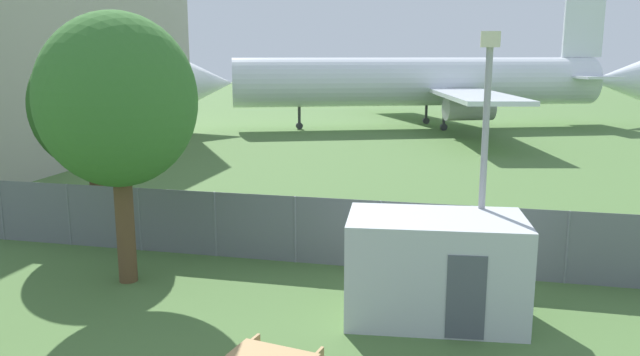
% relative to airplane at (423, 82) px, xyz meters
% --- Properties ---
extents(perimeter_fence, '(56.07, 0.07, 2.04)m').
position_rel_airplane_xyz_m(perimeter_fence, '(-1.24, -35.77, -2.74)').
color(perimeter_fence, slate).
rests_on(perimeter_fence, ground).
extents(airplane, '(38.31, 30.87, 11.73)m').
position_rel_airplane_xyz_m(airplane, '(0.00, 0.00, 0.00)').
color(airplane, white).
rests_on(airplane, ground).
extents(portable_cabin, '(4.29, 2.74, 2.47)m').
position_rel_airplane_xyz_m(portable_cabin, '(3.02, -38.87, -2.52)').
color(portable_cabin, silver).
rests_on(portable_cabin, ground).
extents(tree_near_hangar, '(4.03, 4.03, 6.65)m').
position_rel_airplane_xyz_m(tree_near_hangar, '(-8.80, -34.20, 0.65)').
color(tree_near_hangar, brown).
rests_on(tree_near_hangar, ground).
extents(tree_left_of_cabin, '(4.16, 4.16, 7.27)m').
position_rel_airplane_xyz_m(tree_left_of_cabin, '(-5.31, -38.33, 1.19)').
color(tree_left_of_cabin, brown).
rests_on(tree_left_of_cabin, ground).
extents(light_mast, '(0.44, 0.44, 6.67)m').
position_rel_airplane_xyz_m(light_mast, '(4.04, -37.80, 0.40)').
color(light_mast, '#99999E').
rests_on(light_mast, ground).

